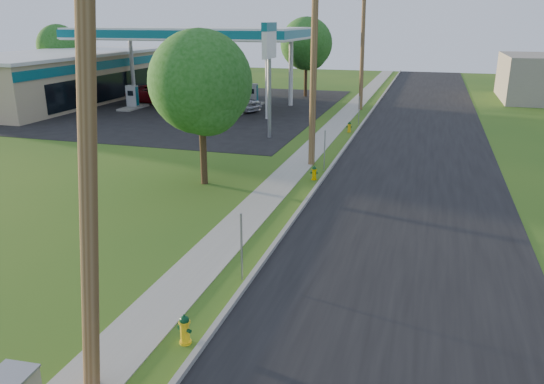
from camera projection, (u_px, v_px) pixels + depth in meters
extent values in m
plane|color=#295519|center=(165.00, 366.00, 11.26)|extent=(140.00, 140.00, 0.00)
cube|color=black|center=(407.00, 223.00, 19.14)|extent=(8.00, 120.00, 0.02)
cube|color=gray|center=(300.00, 211.00, 20.21)|extent=(0.15, 120.00, 0.15)
cube|color=#9A978D|center=(256.00, 208.00, 20.71)|extent=(1.50, 120.00, 0.03)
cube|color=black|center=(172.00, 106.00, 44.75)|extent=(26.00, 28.00, 0.02)
cylinder|color=brown|center=(88.00, 159.00, 9.04)|extent=(1.31, 0.32, 9.48)
cylinder|color=brown|center=(314.00, 66.00, 25.39)|extent=(0.32, 0.32, 9.80)
cylinder|color=brown|center=(362.00, 49.00, 41.83)|extent=(0.49, 0.32, 9.50)
cube|color=gray|center=(242.00, 247.00, 14.71)|extent=(0.05, 0.04, 2.00)
cube|color=gray|center=(325.00, 151.00, 25.46)|extent=(0.05, 0.04, 2.00)
cube|color=gray|center=(359.00, 111.00, 36.57)|extent=(0.05, 0.04, 2.00)
cylinder|color=silver|center=(89.00, 75.00, 42.39)|extent=(0.36, 0.36, 5.50)
cylinder|color=silver|center=(132.00, 68.00, 48.41)|extent=(0.36, 0.36, 5.50)
cylinder|color=silver|center=(268.00, 81.00, 38.32)|extent=(0.36, 0.36, 5.50)
cylinder|color=silver|center=(291.00, 73.00, 44.33)|extent=(0.36, 0.36, 5.50)
cube|color=silver|center=(190.00, 33.00, 42.37)|extent=(18.00, 9.00, 0.90)
cube|color=#0A5F6E|center=(190.00, 33.00, 42.37)|extent=(18.15, 9.15, 0.63)
cube|color=silver|center=(190.00, 37.00, 42.46)|extent=(18.18, 9.18, 0.10)
cube|color=gray|center=(133.00, 108.00, 43.59)|extent=(1.20, 3.20, 0.18)
cube|color=#9EA0A3|center=(132.00, 96.00, 43.29)|extent=(0.90, 0.50, 1.70)
cube|color=#0A5F6E|center=(132.00, 96.00, 43.29)|extent=(0.94, 0.40, 1.50)
cube|color=black|center=(130.00, 93.00, 42.97)|extent=(0.50, 0.02, 0.40)
cube|color=gray|center=(236.00, 113.00, 41.14)|extent=(1.20, 3.20, 0.18)
cube|color=#9EA0A3|center=(236.00, 101.00, 40.84)|extent=(0.90, 0.50, 1.70)
cube|color=#0A5F6E|center=(236.00, 101.00, 40.84)|extent=(0.94, 0.40, 1.50)
cube|color=black|center=(234.00, 98.00, 40.52)|extent=(0.50, 0.02, 0.40)
cube|color=gray|center=(157.00, 101.00, 47.23)|extent=(1.20, 3.20, 0.18)
cube|color=#9EA0A3|center=(156.00, 90.00, 46.93)|extent=(0.90, 0.50, 1.70)
cube|color=#0A5F6E|center=(156.00, 90.00, 46.93)|extent=(0.94, 0.40, 1.50)
cube|color=black|center=(154.00, 88.00, 46.61)|extent=(0.50, 0.02, 0.40)
cube|color=gray|center=(252.00, 105.00, 44.78)|extent=(1.20, 3.20, 0.18)
cube|color=#9EA0A3|center=(252.00, 94.00, 44.49)|extent=(0.90, 0.50, 1.70)
cube|color=#0A5F6E|center=(252.00, 94.00, 44.49)|extent=(0.94, 0.40, 1.50)
cube|color=black|center=(251.00, 91.00, 44.16)|extent=(0.50, 0.02, 0.40)
cube|color=tan|center=(59.00, 78.00, 47.13)|extent=(10.00, 22.00, 4.00)
cube|color=#0A5F6E|center=(106.00, 65.00, 45.36)|extent=(0.06, 22.00, 0.70)
cube|color=black|center=(109.00, 87.00, 45.95)|extent=(0.06, 16.06, 2.20)
cube|color=silver|center=(56.00, 54.00, 46.47)|extent=(10.40, 22.40, 0.25)
cylinder|color=gray|center=(269.00, 97.00, 32.20)|extent=(0.24, 0.24, 5.00)
cube|color=silver|center=(269.00, 41.00, 31.18)|extent=(0.30, 2.00, 2.00)
cube|color=#0A5F6E|center=(269.00, 27.00, 30.93)|extent=(0.34, 2.04, 0.50)
cylinder|color=#332315|center=(203.00, 146.00, 23.27)|extent=(0.30, 0.30, 3.46)
sphere|color=#1A4F13|center=(200.00, 82.00, 22.41)|extent=(4.42, 4.42, 4.42)
sphere|color=#1A4F13|center=(207.00, 100.00, 22.24)|extent=(3.04, 3.04, 3.04)
cylinder|color=#332315|center=(306.00, 77.00, 49.94)|extent=(0.30, 0.30, 3.75)
sphere|color=#1A4F13|center=(306.00, 44.00, 49.01)|extent=(4.80, 4.80, 4.80)
sphere|color=#1A4F13|center=(310.00, 52.00, 48.86)|extent=(3.30, 3.30, 3.30)
cylinder|color=#332315|center=(62.00, 73.00, 55.52)|extent=(0.30, 0.30, 3.39)
sphere|color=#1A4F13|center=(58.00, 46.00, 54.68)|extent=(4.34, 4.34, 4.34)
sphere|color=#1A4F13|center=(61.00, 53.00, 54.51)|extent=(2.98, 2.98, 2.98)
cylinder|color=yellow|center=(186.00, 342.00, 12.07)|extent=(0.27, 0.27, 0.06)
cylinder|color=yellow|center=(185.00, 332.00, 11.98)|extent=(0.22, 0.22, 0.59)
cylinder|color=yellow|center=(184.00, 322.00, 11.91)|extent=(0.27, 0.27, 0.04)
sphere|color=#07381A|center=(184.00, 320.00, 11.89)|extent=(0.23, 0.23, 0.23)
cylinder|color=#07381A|center=(184.00, 316.00, 11.86)|extent=(0.05, 0.05, 0.06)
cylinder|color=#07381A|center=(180.00, 331.00, 11.86)|extent=(0.15, 0.15, 0.11)
cylinder|color=#07381A|center=(181.00, 327.00, 12.04)|extent=(0.12, 0.12, 0.09)
cylinder|color=#07381A|center=(189.00, 331.00, 11.88)|extent=(0.12, 0.12, 0.09)
cylinder|color=#E8AE00|center=(314.00, 179.00, 24.34)|extent=(0.25, 0.25, 0.05)
cylinder|color=#E8AE00|center=(314.00, 174.00, 24.27)|extent=(0.19, 0.19, 0.53)
cylinder|color=#E8AE00|center=(314.00, 169.00, 24.20)|extent=(0.25, 0.25, 0.04)
sphere|color=#0C3E19|center=(314.00, 169.00, 24.19)|extent=(0.20, 0.20, 0.20)
cylinder|color=#0C3E19|center=(314.00, 166.00, 24.15)|extent=(0.04, 0.04, 0.05)
cylinder|color=#0C3E19|center=(314.00, 173.00, 24.13)|extent=(0.10, 0.11, 0.10)
cylinder|color=#0C3E19|center=(312.00, 173.00, 24.27)|extent=(0.09, 0.09, 0.08)
cylinder|color=#0C3E19|center=(317.00, 173.00, 24.22)|extent=(0.09, 0.09, 0.08)
cylinder|color=gold|center=(349.00, 132.00, 34.58)|extent=(0.26, 0.26, 0.06)
cylinder|color=gold|center=(349.00, 128.00, 34.51)|extent=(0.20, 0.20, 0.56)
cylinder|color=gold|center=(349.00, 124.00, 34.43)|extent=(0.26, 0.26, 0.04)
sphere|color=#07360E|center=(349.00, 124.00, 34.42)|extent=(0.21, 0.21, 0.21)
cylinder|color=#07360E|center=(349.00, 122.00, 34.38)|extent=(0.05, 0.05, 0.06)
cylinder|color=#07360E|center=(349.00, 127.00, 34.36)|extent=(0.10, 0.11, 0.10)
cylinder|color=#07360E|center=(347.00, 127.00, 34.52)|extent=(0.09, 0.09, 0.08)
cylinder|color=#07360E|center=(351.00, 127.00, 34.45)|extent=(0.09, 0.09, 0.08)
cube|color=gray|center=(6.00, 379.00, 8.54)|extent=(0.74, 0.94, 0.04)
imported|color=maroon|center=(159.00, 94.00, 45.99)|extent=(6.47, 4.18, 1.66)
imported|color=silver|center=(233.00, 100.00, 42.52)|extent=(5.30, 3.63, 1.68)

